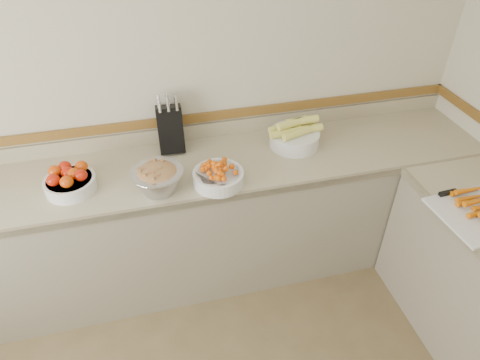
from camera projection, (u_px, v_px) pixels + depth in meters
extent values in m
plane|color=beige|center=(157.00, 85.00, 2.55)|extent=(4.00, 0.00, 4.00)
cube|color=tan|center=(170.00, 172.00, 2.56)|extent=(4.00, 0.65, 0.04)
cube|color=gray|center=(177.00, 227.00, 2.83)|extent=(4.00, 0.63, 0.86)
cube|color=#847459|center=(177.00, 206.00, 2.32)|extent=(4.00, 0.02, 0.04)
cube|color=tan|center=(163.00, 136.00, 2.76)|extent=(4.00, 0.02, 0.10)
cube|color=brown|center=(162.00, 122.00, 2.69)|extent=(4.00, 0.02, 0.06)
cube|color=black|center=(170.00, 129.00, 2.64)|extent=(0.16, 0.19, 0.31)
cylinder|color=silver|center=(160.00, 106.00, 2.49)|extent=(0.02, 0.04, 0.08)
cylinder|color=silver|center=(168.00, 105.00, 2.50)|extent=(0.02, 0.04, 0.08)
cylinder|color=silver|center=(176.00, 104.00, 2.51)|extent=(0.02, 0.04, 0.08)
cylinder|color=silver|center=(159.00, 104.00, 2.52)|extent=(0.02, 0.04, 0.08)
cylinder|color=silver|center=(167.00, 103.00, 2.53)|extent=(0.02, 0.04, 0.08)
cylinder|color=silver|center=(176.00, 102.00, 2.54)|extent=(0.02, 0.04, 0.08)
cylinder|color=silver|center=(159.00, 101.00, 2.54)|extent=(0.02, 0.04, 0.08)
cylinder|color=silver|center=(167.00, 100.00, 2.55)|extent=(0.02, 0.04, 0.08)
cylinder|color=silver|center=(175.00, 100.00, 2.56)|extent=(0.02, 0.04, 0.08)
cylinder|color=white|center=(71.00, 184.00, 2.37)|extent=(0.28, 0.28, 0.07)
torus|color=white|center=(69.00, 180.00, 2.36)|extent=(0.28, 0.28, 0.01)
cylinder|color=white|center=(69.00, 180.00, 2.36)|extent=(0.25, 0.25, 0.01)
ellipsoid|color=red|center=(53.00, 180.00, 2.29)|extent=(0.07, 0.07, 0.06)
ellipsoid|color=#D04207|center=(67.00, 182.00, 2.28)|extent=(0.07, 0.07, 0.06)
ellipsoid|color=red|center=(81.00, 175.00, 2.32)|extent=(0.07, 0.07, 0.06)
ellipsoid|color=#D04207|center=(55.00, 171.00, 2.35)|extent=(0.07, 0.07, 0.06)
ellipsoid|color=red|center=(68.00, 173.00, 2.34)|extent=(0.07, 0.07, 0.06)
ellipsoid|color=#D04207|center=(81.00, 166.00, 2.39)|extent=(0.07, 0.07, 0.06)
ellipsoid|color=red|center=(65.00, 167.00, 2.39)|extent=(0.07, 0.07, 0.06)
ellipsoid|color=#D04207|center=(74.00, 174.00, 2.34)|extent=(0.07, 0.07, 0.06)
cylinder|color=white|center=(218.00, 178.00, 2.42)|extent=(0.29, 0.29, 0.07)
torus|color=white|center=(218.00, 173.00, 2.40)|extent=(0.29, 0.29, 0.01)
cylinder|color=white|center=(218.00, 173.00, 2.40)|extent=(0.25, 0.25, 0.01)
sphere|color=#D85207|center=(206.00, 168.00, 2.37)|extent=(0.03, 0.03, 0.03)
sphere|color=#D85207|center=(212.00, 163.00, 2.39)|extent=(0.03, 0.03, 0.03)
sphere|color=#D85207|center=(223.00, 164.00, 2.36)|extent=(0.03, 0.03, 0.03)
sphere|color=#D85207|center=(224.00, 161.00, 2.42)|extent=(0.03, 0.03, 0.03)
sphere|color=#D85207|center=(209.00, 166.00, 2.38)|extent=(0.03, 0.03, 0.03)
sphere|color=#D85207|center=(219.00, 165.00, 2.35)|extent=(0.03, 0.03, 0.03)
sphere|color=#D85207|center=(208.00, 165.00, 2.39)|extent=(0.03, 0.03, 0.03)
sphere|color=#D85207|center=(218.00, 162.00, 2.39)|extent=(0.03, 0.03, 0.03)
sphere|color=#D85207|center=(221.00, 163.00, 2.38)|extent=(0.03, 0.03, 0.03)
sphere|color=#D85207|center=(207.00, 163.00, 2.42)|extent=(0.03, 0.03, 0.03)
sphere|color=#D85207|center=(214.00, 161.00, 2.40)|extent=(0.03, 0.03, 0.03)
sphere|color=#D85207|center=(216.00, 170.00, 2.34)|extent=(0.03, 0.03, 0.03)
sphere|color=#D85207|center=(221.00, 164.00, 2.39)|extent=(0.03, 0.03, 0.03)
sphere|color=#D85207|center=(224.00, 160.00, 2.43)|extent=(0.03, 0.03, 0.03)
sphere|color=#D85207|center=(224.00, 163.00, 2.39)|extent=(0.03, 0.03, 0.03)
sphere|color=#D85207|center=(215.00, 169.00, 2.34)|extent=(0.03, 0.03, 0.03)
sphere|color=#D85207|center=(215.00, 170.00, 2.34)|extent=(0.03, 0.03, 0.03)
sphere|color=#D85207|center=(218.00, 162.00, 2.42)|extent=(0.03, 0.03, 0.03)
sphere|color=#D85207|center=(222.00, 165.00, 2.35)|extent=(0.03, 0.03, 0.03)
sphere|color=#D85207|center=(219.00, 170.00, 2.33)|extent=(0.03, 0.03, 0.03)
sphere|color=#D85207|center=(225.00, 170.00, 2.35)|extent=(0.03, 0.03, 0.03)
sphere|color=#D85207|center=(232.00, 165.00, 2.40)|extent=(0.03, 0.03, 0.03)
sphere|color=#D85207|center=(225.00, 168.00, 2.36)|extent=(0.03, 0.03, 0.03)
sphere|color=#D85207|center=(217.00, 162.00, 2.38)|extent=(0.03, 0.03, 0.03)
sphere|color=#D85207|center=(217.00, 166.00, 2.36)|extent=(0.03, 0.03, 0.03)
sphere|color=#D85207|center=(212.00, 164.00, 2.37)|extent=(0.03, 0.03, 0.03)
sphere|color=#D85207|center=(222.00, 162.00, 2.38)|extent=(0.03, 0.03, 0.03)
sphere|color=#D85207|center=(199.00, 172.00, 2.36)|extent=(0.03, 0.03, 0.03)
sphere|color=#D85207|center=(203.00, 169.00, 2.37)|extent=(0.03, 0.03, 0.03)
sphere|color=#D85207|center=(232.00, 166.00, 2.39)|extent=(0.03, 0.03, 0.03)
sphere|color=#D85207|center=(234.00, 171.00, 2.37)|extent=(0.03, 0.03, 0.03)
sphere|color=#D85207|center=(204.00, 169.00, 2.37)|extent=(0.03, 0.03, 0.03)
sphere|color=#D85207|center=(202.00, 169.00, 2.38)|extent=(0.03, 0.03, 0.03)
sphere|color=#D85207|center=(220.00, 161.00, 2.40)|extent=(0.03, 0.03, 0.03)
sphere|color=#D85207|center=(219.00, 163.00, 2.36)|extent=(0.03, 0.03, 0.03)
sphere|color=#D85207|center=(233.00, 176.00, 2.34)|extent=(0.03, 0.03, 0.03)
cylinder|color=white|center=(294.00, 139.00, 2.73)|extent=(0.32, 0.32, 0.10)
torus|color=white|center=(295.00, 133.00, 2.71)|extent=(0.32, 0.32, 0.01)
cylinder|color=#E4DD5F|center=(286.00, 132.00, 2.66)|extent=(0.22, 0.08, 0.05)
cylinder|color=#E4DD5F|center=(298.00, 133.00, 2.65)|extent=(0.22, 0.11, 0.05)
cylinder|color=#E4DD5F|center=(306.00, 129.00, 2.69)|extent=(0.21, 0.05, 0.05)
cylinder|color=#E4DD5F|center=(284.00, 127.00, 2.71)|extent=(0.22, 0.10, 0.05)
cylinder|color=#E4DD5F|center=(298.00, 124.00, 2.74)|extent=(0.21, 0.06, 0.05)
cylinder|color=#E4DD5F|center=(293.00, 123.00, 2.66)|extent=(0.22, 0.10, 0.05)
cylinder|color=#E4DD5F|center=(302.00, 121.00, 2.68)|extent=(0.21, 0.06, 0.05)
cylinder|color=#B2B2BA|center=(158.00, 181.00, 2.35)|extent=(0.29, 0.29, 0.13)
torus|color=#B2B2BA|center=(157.00, 172.00, 2.31)|extent=(0.29, 0.29, 0.01)
ellipsoid|color=#B21421|center=(157.00, 173.00, 2.32)|extent=(0.24, 0.24, 0.08)
cube|color=#B21421|center=(140.00, 169.00, 2.32)|extent=(0.03, 0.03, 0.02)
cube|color=#81B759|center=(149.00, 162.00, 2.37)|extent=(0.02, 0.02, 0.02)
cube|color=#B21421|center=(155.00, 171.00, 2.31)|extent=(0.02, 0.02, 0.02)
cube|color=#81B759|center=(145.00, 175.00, 2.25)|extent=(0.03, 0.03, 0.02)
cube|color=#B21421|center=(160.00, 168.00, 2.30)|extent=(0.03, 0.03, 0.02)
cube|color=#81B759|center=(159.00, 175.00, 2.26)|extent=(0.03, 0.03, 0.02)
cube|color=#B21421|center=(152.00, 173.00, 2.26)|extent=(0.02, 0.02, 0.02)
cube|color=#81B759|center=(159.00, 171.00, 2.30)|extent=(0.02, 0.02, 0.02)
cube|color=#B21421|center=(148.00, 171.00, 2.30)|extent=(0.02, 0.02, 0.02)
cube|color=#81B759|center=(153.00, 178.00, 2.23)|extent=(0.03, 0.03, 0.02)
cube|color=#B21421|center=(163.00, 161.00, 2.36)|extent=(0.03, 0.03, 0.02)
cube|color=#81B759|center=(159.00, 169.00, 2.29)|extent=(0.02, 0.02, 0.02)
cube|color=#B21421|center=(154.00, 160.00, 2.37)|extent=(0.03, 0.03, 0.02)
cube|color=#81B759|center=(139.00, 171.00, 2.28)|extent=(0.02, 0.02, 0.02)
cone|color=#D86607|center=(478.00, 200.00, 2.28)|extent=(0.20, 0.04, 0.03)
cone|color=#D86607|center=(474.00, 197.00, 2.30)|extent=(0.20, 0.04, 0.03)
cone|color=#D86607|center=(472.00, 189.00, 2.31)|extent=(0.20, 0.04, 0.03)
cone|color=#D86607|center=(467.00, 190.00, 2.34)|extent=(0.20, 0.04, 0.03)
cube|color=silver|center=(472.00, 189.00, 2.37)|extent=(0.21, 0.05, 0.00)
cube|color=black|center=(448.00, 193.00, 2.33)|extent=(0.11, 0.03, 0.02)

